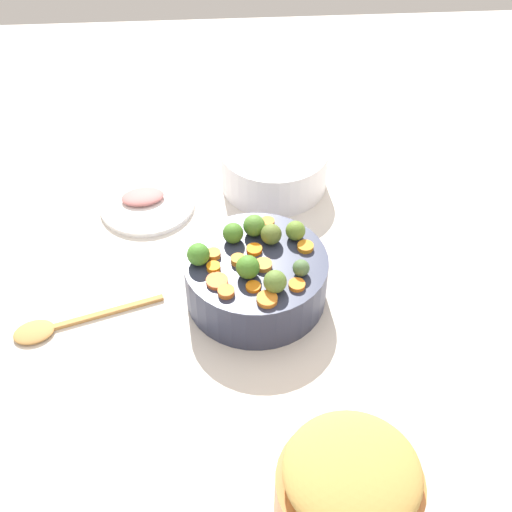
% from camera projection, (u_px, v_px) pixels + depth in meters
% --- Properties ---
extents(tabletop, '(2.40, 2.40, 0.02)m').
position_uv_depth(tabletop, '(261.00, 290.00, 1.29)').
color(tabletop, silver).
rests_on(tabletop, ground).
extents(serving_bowl_carrots, '(0.27, 0.27, 0.10)m').
position_uv_depth(serving_bowl_carrots, '(256.00, 278.00, 1.23)').
color(serving_bowl_carrots, '#2E334A').
rests_on(serving_bowl_carrots, tabletop).
extents(metal_pot, '(0.20, 0.20, 0.11)m').
position_uv_depth(metal_pot, '(347.00, 499.00, 0.92)').
color(metal_pot, '#C9783C').
rests_on(metal_pot, tabletop).
extents(stuffing_mound, '(0.19, 0.19, 0.05)m').
position_uv_depth(stuffing_mound, '(352.00, 472.00, 0.87)').
color(stuffing_mound, tan).
rests_on(stuffing_mound, metal_pot).
extents(carrot_slice_0, '(0.03, 0.03, 0.01)m').
position_uv_depth(carrot_slice_0, '(268.00, 222.00, 1.27)').
color(carrot_slice_0, orange).
rests_on(carrot_slice_0, serving_bowl_carrots).
extents(carrot_slice_1, '(0.05, 0.05, 0.01)m').
position_uv_depth(carrot_slice_1, '(217.00, 281.00, 1.16)').
color(carrot_slice_1, orange).
rests_on(carrot_slice_1, serving_bowl_carrots).
extents(carrot_slice_2, '(0.04, 0.04, 0.01)m').
position_uv_depth(carrot_slice_2, '(226.00, 292.00, 1.14)').
color(carrot_slice_2, orange).
rests_on(carrot_slice_2, serving_bowl_carrots).
extents(carrot_slice_3, '(0.04, 0.04, 0.01)m').
position_uv_depth(carrot_slice_3, '(238.00, 260.00, 1.19)').
color(carrot_slice_3, orange).
rests_on(carrot_slice_3, serving_bowl_carrots).
extents(carrot_slice_4, '(0.04, 0.04, 0.01)m').
position_uv_depth(carrot_slice_4, '(305.00, 245.00, 1.22)').
color(carrot_slice_4, orange).
rests_on(carrot_slice_4, serving_bowl_carrots).
extents(carrot_slice_5, '(0.04, 0.04, 0.01)m').
position_uv_depth(carrot_slice_5, '(213.00, 254.00, 1.20)').
color(carrot_slice_5, orange).
rests_on(carrot_slice_5, serving_bowl_carrots).
extents(carrot_slice_6, '(0.04, 0.04, 0.01)m').
position_uv_depth(carrot_slice_6, '(254.00, 248.00, 1.22)').
color(carrot_slice_6, orange).
rests_on(carrot_slice_6, serving_bowl_carrots).
extents(carrot_slice_7, '(0.03, 0.03, 0.01)m').
position_uv_depth(carrot_slice_7, '(214.00, 267.00, 1.18)').
color(carrot_slice_7, orange).
rests_on(carrot_slice_7, serving_bowl_carrots).
extents(carrot_slice_8, '(0.05, 0.05, 0.01)m').
position_uv_depth(carrot_slice_8, '(266.00, 299.00, 1.12)').
color(carrot_slice_8, orange).
rests_on(carrot_slice_8, serving_bowl_carrots).
extents(carrot_slice_9, '(0.03, 0.03, 0.01)m').
position_uv_depth(carrot_slice_9, '(253.00, 287.00, 1.15)').
color(carrot_slice_9, orange).
rests_on(carrot_slice_9, serving_bowl_carrots).
extents(carrot_slice_10, '(0.04, 0.04, 0.01)m').
position_uv_depth(carrot_slice_10, '(297.00, 285.00, 1.15)').
color(carrot_slice_10, orange).
rests_on(carrot_slice_10, serving_bowl_carrots).
extents(carrot_slice_11, '(0.04, 0.04, 0.01)m').
position_uv_depth(carrot_slice_11, '(262.00, 265.00, 1.18)').
color(carrot_slice_11, orange).
rests_on(carrot_slice_11, serving_bowl_carrots).
extents(brussels_sprout_0, '(0.03, 0.03, 0.03)m').
position_uv_depth(brussels_sprout_0, '(301.00, 268.00, 1.16)').
color(brussels_sprout_0, '#4C6C3F').
rests_on(brussels_sprout_0, serving_bowl_carrots).
extents(brussels_sprout_1, '(0.04, 0.04, 0.04)m').
position_uv_depth(brussels_sprout_1, '(254.00, 226.00, 1.24)').
color(brussels_sprout_1, '#50812F').
rests_on(brussels_sprout_1, serving_bowl_carrots).
extents(brussels_sprout_2, '(0.04, 0.04, 0.04)m').
position_uv_depth(brussels_sprout_2, '(271.00, 234.00, 1.22)').
color(brussels_sprout_2, olive).
rests_on(brussels_sprout_2, serving_bowl_carrots).
extents(brussels_sprout_3, '(0.04, 0.04, 0.04)m').
position_uv_depth(brussels_sprout_3, '(198.00, 254.00, 1.18)').
color(brussels_sprout_3, '#438129').
rests_on(brussels_sprout_3, serving_bowl_carrots).
extents(brussels_sprout_4, '(0.04, 0.04, 0.04)m').
position_uv_depth(brussels_sprout_4, '(248.00, 267.00, 1.16)').
color(brussels_sprout_4, '#467F27').
rests_on(brussels_sprout_4, serving_bowl_carrots).
extents(brussels_sprout_5, '(0.04, 0.04, 0.04)m').
position_uv_depth(brussels_sprout_5, '(295.00, 231.00, 1.23)').
color(brussels_sprout_5, olive).
rests_on(brussels_sprout_5, serving_bowl_carrots).
extents(brussels_sprout_6, '(0.04, 0.04, 0.04)m').
position_uv_depth(brussels_sprout_6, '(233.00, 233.00, 1.22)').
color(brussels_sprout_6, '#467B28').
rests_on(brussels_sprout_6, serving_bowl_carrots).
extents(brussels_sprout_7, '(0.04, 0.04, 0.04)m').
position_uv_depth(brussels_sprout_7, '(275.00, 282.00, 1.13)').
color(brussels_sprout_7, '#5A7931').
rests_on(brussels_sprout_7, serving_bowl_carrots).
extents(wooden_spoon, '(0.11, 0.28, 0.01)m').
position_uv_depth(wooden_spoon, '(54.00, 327.00, 1.20)').
color(wooden_spoon, '#BE8847').
rests_on(wooden_spoon, tabletop).
extents(casserole_dish, '(0.24, 0.24, 0.10)m').
position_uv_depth(casserole_dish, '(274.00, 167.00, 1.48)').
color(casserole_dish, white).
rests_on(casserole_dish, tabletop).
extents(ham_plate, '(0.21, 0.21, 0.01)m').
position_uv_depth(ham_plate, '(147.00, 204.00, 1.45)').
color(ham_plate, white).
rests_on(ham_plate, tabletop).
extents(ham_slice_main, '(0.08, 0.10, 0.02)m').
position_uv_depth(ham_slice_main, '(143.00, 197.00, 1.45)').
color(ham_slice_main, '#C0716E').
rests_on(ham_slice_main, ham_plate).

